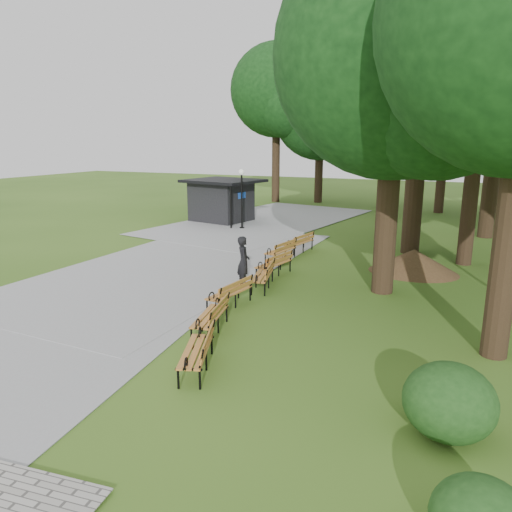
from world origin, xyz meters
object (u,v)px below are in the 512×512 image
at_px(person, 243,262).
at_px(lawn_tree_2, 426,44).
at_px(bench_4, 274,264).
at_px(lawn_tree_1, 485,61).
at_px(bench_3, 262,276).
at_px(bench_5, 280,251).
at_px(kiosk, 221,200).
at_px(lawn_tree_4, 505,55).
at_px(bench_2, 229,293).
at_px(dirt_mound, 414,261).
at_px(lawn_tree_0, 397,55).
at_px(bench_1, 210,317).
at_px(lamp_post, 242,187).
at_px(bench_0, 196,351).
at_px(bench_6, 299,243).

xyz_separation_m(person, lawn_tree_2, (4.62, 7.65, 7.81)).
bearing_deg(bench_4, lawn_tree_1, 137.06).
distance_m(bench_3, bench_5, 3.87).
distance_m(kiosk, lawn_tree_4, 16.74).
bearing_deg(bench_2, bench_4, -171.09).
xyz_separation_m(dirt_mound, lawn_tree_0, (-0.69, -2.93, 6.92)).
bearing_deg(kiosk, dirt_mound, -20.53).
bearing_deg(kiosk, lawn_tree_2, -8.60).
relative_size(bench_1, lawn_tree_1, 0.17).
relative_size(bench_2, lawn_tree_1, 0.17).
bearing_deg(lamp_post, kiosk, 140.43).
bearing_deg(kiosk, bench_3, -45.23).
bearing_deg(bench_5, lamp_post, -132.56).
height_order(kiosk, dirt_mound, kiosk).
xyz_separation_m(bench_5, lawn_tree_1, (7.02, 2.49, 7.30)).
xyz_separation_m(lawn_tree_2, lawn_tree_4, (3.17, 5.29, 0.16)).
xyz_separation_m(kiosk, bench_0, (8.77, -17.90, -0.86)).
relative_size(lamp_post, lawn_tree_2, 0.27).
relative_size(bench_1, bench_5, 1.00).
height_order(person, dirt_mound, person).
bearing_deg(bench_1, bench_0, 9.41).
bearing_deg(bench_1, lawn_tree_4, 146.37).
bearing_deg(kiosk, bench_1, -51.82).
bearing_deg(lawn_tree_2, bench_2, -113.30).
bearing_deg(dirt_mound, bench_1, -117.08).
height_order(dirt_mound, lawn_tree_1, lawn_tree_1).
height_order(bench_6, lawn_tree_4, lawn_tree_4).
xyz_separation_m(bench_6, lawn_tree_2, (4.58, 1.88, 8.25)).
xyz_separation_m(lawn_tree_1, lawn_tree_2, (-2.25, 1.22, 0.95)).
height_order(bench_4, lawn_tree_4, lawn_tree_4).
bearing_deg(lawn_tree_0, bench_5, 150.71).
bearing_deg(bench_1, kiosk, -164.74).
bearing_deg(bench_4, lawn_tree_0, 95.51).
height_order(bench_0, lawn_tree_4, lawn_tree_4).
xyz_separation_m(lamp_post, bench_0, (6.46, -15.99, -1.95)).
xyz_separation_m(bench_1, lawn_tree_1, (5.97, 10.40, 7.30)).
relative_size(lawn_tree_1, lawn_tree_4, 0.89).
bearing_deg(bench_3, bench_4, 174.82).
bearing_deg(bench_4, bench_6, -163.51).
xyz_separation_m(dirt_mound, bench_0, (-3.47, -10.25, -0.01)).
distance_m(person, bench_3, 0.79).
distance_m(bench_6, lawn_tree_1, 10.02).
xyz_separation_m(lamp_post, lawn_tree_0, (9.25, -8.67, 4.97)).
distance_m(bench_0, bench_2, 4.14).
height_order(lamp_post, bench_5, lamp_post).
bearing_deg(lawn_tree_1, dirt_mound, -129.23).
height_order(person, lawn_tree_1, lawn_tree_1).
bearing_deg(bench_3, lawn_tree_0, 94.59).
height_order(person, lawn_tree_2, lawn_tree_2).
distance_m(lamp_post, bench_3, 11.45).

